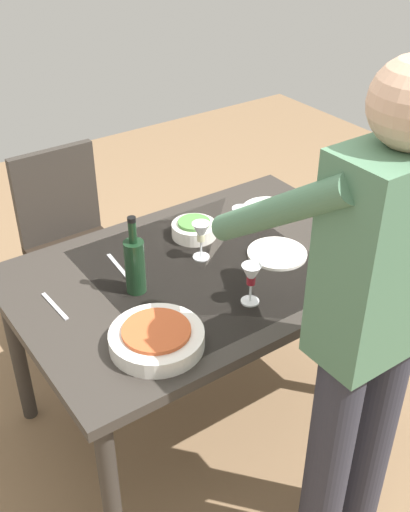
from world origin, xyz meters
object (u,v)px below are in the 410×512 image
object	(u,v)px
side_bowl_salad	(194,229)
person_server	(370,317)
wine_glass_right	(201,234)
water_cup_near_left	(371,257)
wine_glass_left	(251,277)
dining_table	(205,284)
water_cup_near_right	(240,218)
serving_bowl_pasta	(157,338)
wine_bottle	(135,264)
dinner_plate_far	(269,210)
dinner_plate_near	(277,253)
chair_near	(69,234)

from	to	relation	value
side_bowl_salad	person_server	bearing A→B (deg)	87.12
wine_glass_right	water_cup_near_left	bearing A→B (deg)	139.08
person_server	wine_glass_left	size ratio (longest dim) A/B	11.19
dining_table	person_server	distance (m)	0.79
person_server	water_cup_near_right	distance (m)	0.93
water_cup_near_left	dining_table	bearing A→B (deg)	-34.96
wine_glass_left	serving_bowl_pasta	world-z (taller)	wine_glass_left
wine_bottle	wine_glass_left	world-z (taller)	wine_bottle
serving_bowl_pasta	wine_bottle	bearing A→B (deg)	-107.76
dinner_plate_far	dinner_plate_near	bearing A→B (deg)	55.65
chair_near	person_server	xyz separation A→B (m)	(-0.23, 1.58, 0.43)
person_server	dinner_plate_far	world-z (taller)	person_server
water_cup_near_right	dinner_plate_near	size ratio (longest dim) A/B	0.41
dining_table	side_bowl_salad	world-z (taller)	side_bowl_salad
wine_glass_right	dinner_plate_near	distance (m)	0.31
dining_table	water_cup_near_left	bearing A→B (deg)	145.04
wine_glass_left	side_bowl_salad	bearing A→B (deg)	-100.51
wine_bottle	person_server	bearing A→B (deg)	113.53
dinner_plate_near	wine_bottle	bearing A→B (deg)	-10.88
dining_table	serving_bowl_pasta	bearing A→B (deg)	36.22
dining_table	person_server	xyz separation A→B (m)	(-0.05, 0.73, 0.30)
wine_bottle	wine_glass_right	bearing A→B (deg)	-171.99
dinner_plate_far	side_bowl_salad	bearing A→B (deg)	-2.28
wine_glass_left	dinner_plate_far	size ratio (longest dim) A/B	0.66
wine_bottle	serving_bowl_pasta	bearing A→B (deg)	72.24
water_cup_near_left	side_bowl_salad	bearing A→B (deg)	-53.94
chair_near	wine_glass_left	size ratio (longest dim) A/B	6.03
wine_glass_right	water_cup_near_left	xyz separation A→B (m)	(-0.48, 0.41, -0.06)
wine_glass_left	water_cup_near_right	xyz separation A→B (m)	(-0.28, -0.41, -0.06)
serving_bowl_pasta	dinner_plate_near	size ratio (longest dim) A/B	1.30
dining_table	water_cup_near_right	bearing A→B (deg)	-151.69
wine_glass_left	water_cup_near_left	world-z (taller)	wine_glass_left
side_bowl_salad	chair_near	bearing A→B (deg)	-66.47
dining_table	wine_glass_left	distance (m)	0.32
wine_bottle	wine_glass_right	distance (m)	0.31
wine_glass_right	dinner_plate_far	distance (m)	0.47
serving_bowl_pasta	wine_glass_left	bearing A→B (deg)	-178.24
chair_near	wine_bottle	world-z (taller)	wine_bottle
person_server	wine_glass_left	xyz separation A→B (m)	(0.04, -0.47, -0.12)
dinner_plate_near	dinner_plate_far	bearing A→B (deg)	-124.35
chair_near	side_bowl_salad	bearing A→B (deg)	113.53
chair_near	dinner_plate_near	bearing A→B (deg)	116.20
wine_glass_left	dinner_plate_near	size ratio (longest dim) A/B	0.66
chair_near	water_cup_near_left	xyz separation A→B (m)	(-0.69, 1.20, 0.26)
side_bowl_salad	dinner_plate_near	xyz separation A→B (m)	(-0.18, 0.30, -0.03)
chair_near	serving_bowl_pasta	xyz separation A→B (m)	(0.19, 1.13, 0.24)
chair_near	wine_glass_left	bearing A→B (deg)	99.75
wine_glass_left	wine_glass_right	distance (m)	0.33
serving_bowl_pasta	dinner_plate_far	bearing A→B (deg)	-150.92
person_server	serving_bowl_pasta	distance (m)	0.65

